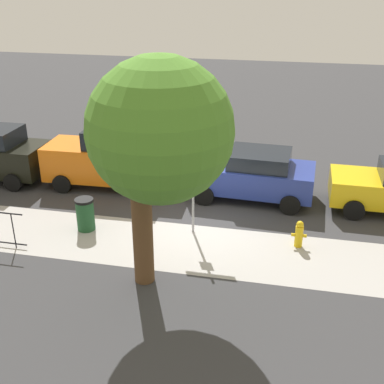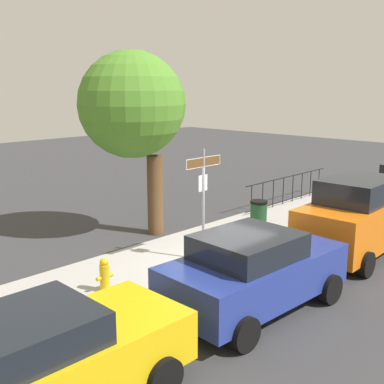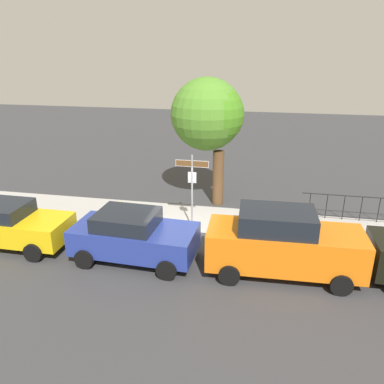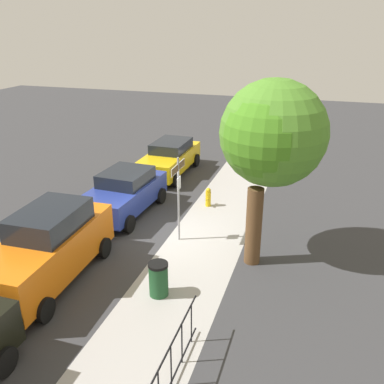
% 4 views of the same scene
% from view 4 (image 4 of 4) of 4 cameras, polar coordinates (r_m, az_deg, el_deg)
% --- Properties ---
extents(ground_plane, '(60.00, 60.00, 0.00)m').
position_cam_4_polar(ground_plane, '(14.69, -3.01, -5.91)').
color(ground_plane, '#38383A').
extents(sidewalk_strip, '(24.00, 2.60, 0.00)m').
position_cam_4_polar(sidewalk_strip, '(12.69, -0.59, -10.81)').
color(sidewalk_strip, '#ABA8A4').
rests_on(sidewalk_strip, ground_plane).
extents(street_sign, '(1.26, 0.07, 2.95)m').
position_cam_4_polar(street_sign, '(13.55, -1.88, 0.99)').
color(street_sign, '#9EA0A5').
rests_on(street_sign, ground_plane).
extents(shade_tree, '(3.17, 3.12, 5.53)m').
position_cam_4_polar(shade_tree, '(12.18, 10.83, 7.79)').
color(shade_tree, brown).
rests_on(shade_tree, ground_plane).
extents(car_yellow, '(4.57, 1.99, 1.59)m').
position_cam_4_polar(car_yellow, '(20.34, -3.05, 4.75)').
color(car_yellow, yellow).
rests_on(car_yellow, ground_plane).
extents(car_blue, '(4.13, 2.23, 1.66)m').
position_cam_4_polar(car_blue, '(16.23, -9.26, -0.04)').
color(car_blue, navy).
rests_on(car_blue, ground_plane).
extents(car_orange, '(4.75, 2.07, 2.13)m').
position_cam_4_polar(car_orange, '(12.48, -19.06, -7.15)').
color(car_orange, orange).
rests_on(car_orange, ground_plane).
extents(fire_hydrant, '(0.42, 0.22, 0.78)m').
position_cam_4_polar(fire_hydrant, '(16.78, 2.23, -0.71)').
color(fire_hydrant, yellow).
rests_on(fire_hydrant, ground_plane).
extents(trash_bin, '(0.55, 0.55, 0.98)m').
position_cam_4_polar(trash_bin, '(11.50, -4.61, -11.79)').
color(trash_bin, '#1E4C28').
rests_on(trash_bin, ground_plane).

